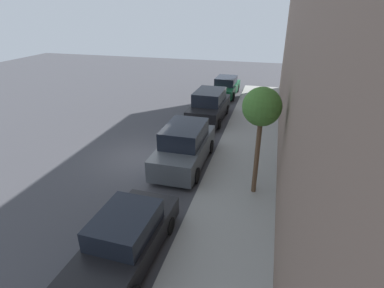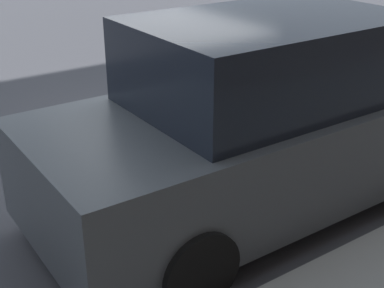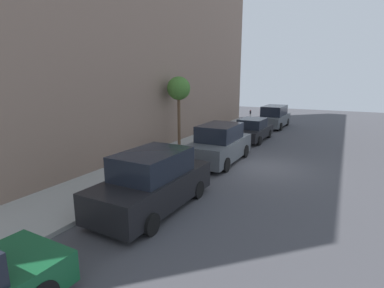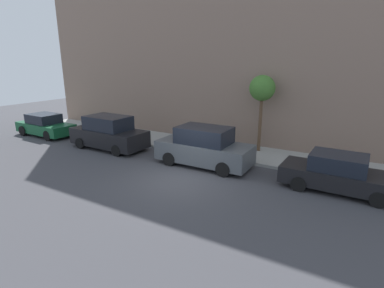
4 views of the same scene
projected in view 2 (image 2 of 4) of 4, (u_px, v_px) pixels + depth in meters
ground_plane at (149, 132)px, 7.47m from camera, size 60.00×60.00×0.00m
parked_suv_third at (265, 121)px, 5.38m from camera, size 2.08×4.81×1.98m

